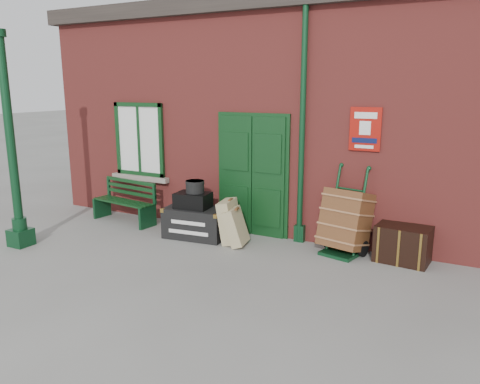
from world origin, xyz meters
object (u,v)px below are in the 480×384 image
Objects in this scene: houdini_trunk at (196,223)px; porter_trolley at (345,221)px; bench at (126,200)px; dark_trunk at (403,244)px.

porter_trolley is at bearing 3.02° from houdini_trunk.
porter_trolley is (4.48, 0.20, 0.11)m from bench.
houdini_trunk is 1.37× the size of dark_trunk.
porter_trolley is at bearing 10.37° from bench.
bench is 1.02× the size of porter_trolley.
dark_trunk is at bearing 10.21° from bench.
porter_trolley reaches higher than houdini_trunk.
houdini_trunk is at bearing 0.73° from bench.
dark_trunk is at bearing 14.98° from porter_trolley.
bench reaches higher than dark_trunk.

